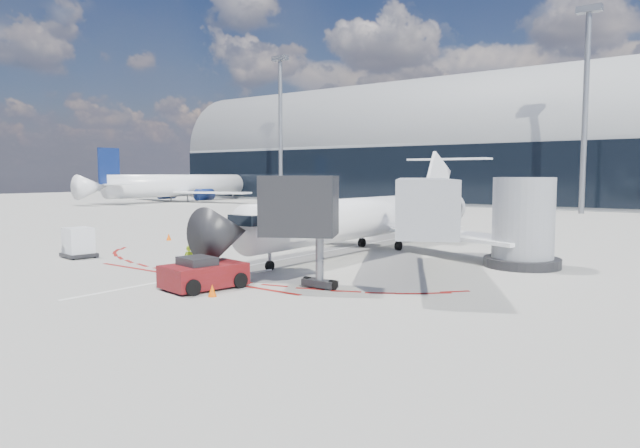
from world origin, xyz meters
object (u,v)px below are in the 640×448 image
Objects in this scene: pushback_tug at (203,274)px; ramp_worker at (189,261)px; regional_jet at (370,216)px; uld_container at (78,243)px.

pushback_tug is 3.02m from ramp_worker.
regional_jet is at bearing -116.08° from ramp_worker.
uld_container is at bearing -19.74° from ramp_worker.
regional_jet is 18.00m from uld_container.
regional_jet reaches higher than ramp_worker.
ramp_worker is at bearing -98.29° from regional_jet.
uld_container is at bearing -133.28° from regional_jet.
regional_jet reaches higher than uld_container.
ramp_worker is 10.36m from uld_container.
regional_jet is at bearing 103.10° from pushback_tug.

